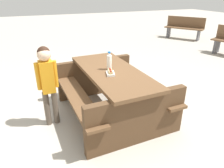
% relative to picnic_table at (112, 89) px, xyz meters
% --- Properties ---
extents(ground_plane, '(30.00, 30.00, 0.00)m').
position_rel_picnic_table_xyz_m(ground_plane, '(0.00, 0.00, -0.44)').
color(ground_plane, '#ADA599').
rests_on(ground_plane, ground).
extents(picnic_table, '(1.85, 1.46, 0.75)m').
position_rel_picnic_table_xyz_m(picnic_table, '(0.00, 0.00, 0.00)').
color(picnic_table, brown).
rests_on(picnic_table, ground).
extents(soda_bottle, '(0.08, 0.08, 0.28)m').
position_rel_picnic_table_xyz_m(soda_bottle, '(-0.05, -0.02, 0.43)').
color(soda_bottle, silver).
rests_on(soda_bottle, picnic_table).
extents(hotdog_tray, '(0.20, 0.15, 0.08)m').
position_rel_picnic_table_xyz_m(hotdog_tray, '(0.15, -0.09, 0.34)').
color(hotdog_tray, white).
rests_on(hotdog_tray, picnic_table).
extents(child_in_coat, '(0.19, 0.29, 1.18)m').
position_rel_picnic_table_xyz_m(child_in_coat, '(-0.08, -0.93, 0.31)').
color(child_in_coat, brown).
rests_on(child_in_coat, ground).
extents(park_bench_near, '(1.46, 1.18, 0.85)m').
position_rel_picnic_table_xyz_m(park_bench_near, '(-4.15, 4.85, 0.00)').
color(park_bench_near, brown).
rests_on(park_bench_near, ground).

